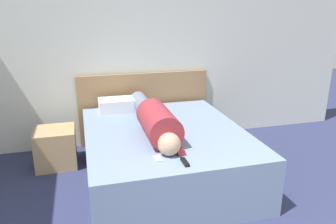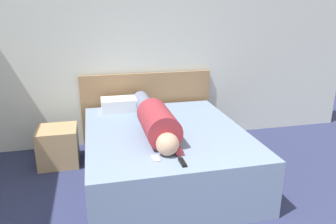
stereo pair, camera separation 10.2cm
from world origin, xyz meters
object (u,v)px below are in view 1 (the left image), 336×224
Objects in this scene: tv_remote at (185,162)px; cell_phone at (158,159)px; person_lying at (155,119)px; nightstand at (56,147)px; pillow_near_headboard at (118,105)px; bed at (164,154)px.

cell_phone is at bearing 145.69° from tv_remote.
cell_phone is at bearing -100.55° from person_lying.
pillow_near_headboard is (0.79, 0.17, 0.42)m from nightstand.
nightstand is at bearing 128.63° from tv_remote.
bed is 1.19× the size of person_lying.
pillow_near_headboard reaches higher than nightstand.
pillow_near_headboard reaches higher than tv_remote.
nightstand is at bearing -167.57° from pillow_near_headboard.
cell_phone is (-0.12, -0.65, -0.14)m from person_lying.
tv_remote reaches higher than cell_phone.
nightstand is 1.35m from person_lying.
pillow_near_headboard is 3.71× the size of cell_phone.
cell_phone is (0.16, -1.48, -0.08)m from pillow_near_headboard.
tv_remote is (0.08, -0.79, -0.13)m from person_lying.
tv_remote is at bearing -34.31° from cell_phone.
pillow_near_headboard reaches higher than bed.
pillow_near_headboard is 1.67m from tv_remote.
person_lying reaches higher than nightstand.
tv_remote is 0.25m from cell_phone.
person_lying is (1.07, -0.66, 0.48)m from nightstand.
bed is at bearing 70.83° from cell_phone.
tv_remote is at bearing -77.22° from pillow_near_headboard.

